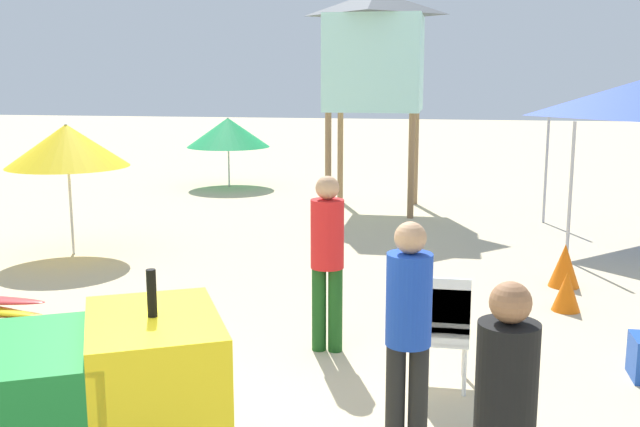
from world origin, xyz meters
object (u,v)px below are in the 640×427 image
object	(u,v)px
utility_cart	(18,395)
lifeguard_near_right	(505,413)
lifeguard_tower	(375,51)
stacked_plastic_chairs	(441,321)
lifeguard_near_center	(327,252)
traffic_cone_far	(565,265)
beach_umbrella_mid	(228,132)
traffic_cone_near	(567,291)
lifeguard_near_left	(408,323)
beach_umbrella_left	(67,146)

from	to	relation	value
utility_cart	lifeguard_near_right	xyz separation A→B (m)	(2.82, -0.07, 0.16)
lifeguard_tower	stacked_plastic_chairs	bearing A→B (deg)	-80.25
lifeguard_near_center	traffic_cone_far	distance (m)	3.83
beach_umbrella_mid	traffic_cone_near	distance (m)	10.79
utility_cart	lifeguard_near_left	size ratio (longest dim) A/B	1.66
traffic_cone_far	lifeguard_near_right	bearing A→B (deg)	-101.13
lifeguard_near_right	traffic_cone_far	world-z (taller)	lifeguard_near_right
utility_cart	stacked_plastic_chairs	world-z (taller)	utility_cart
lifeguard_near_right	traffic_cone_near	world-z (taller)	lifeguard_near_right
traffic_cone_near	beach_umbrella_left	bearing A→B (deg)	167.31
utility_cart	lifeguard_tower	world-z (taller)	lifeguard_tower
utility_cart	traffic_cone_near	bearing A→B (deg)	50.97
lifeguard_near_right	beach_umbrella_mid	world-z (taller)	lifeguard_near_right
lifeguard_near_left	lifeguard_tower	distance (m)	9.93
utility_cart	beach_umbrella_left	bearing A→B (deg)	115.74
stacked_plastic_chairs	lifeguard_near_center	size ratio (longest dim) A/B	0.59
beach_umbrella_mid	lifeguard_tower	bearing A→B (deg)	-33.52
stacked_plastic_chairs	beach_umbrella_left	bearing A→B (deg)	144.17
stacked_plastic_chairs	traffic_cone_near	world-z (taller)	stacked_plastic_chairs
beach_umbrella_left	lifeguard_near_left	bearing A→B (deg)	-44.15
lifeguard_tower	lifeguard_near_center	bearing A→B (deg)	-87.36
lifeguard_near_left	beach_umbrella_left	size ratio (longest dim) A/B	0.87
lifeguard_near_left	lifeguard_near_center	distance (m)	2.08
stacked_plastic_chairs	beach_umbrella_left	xyz separation A→B (m)	(-5.51, 3.97, 1.03)
utility_cart	lifeguard_near_right	bearing A→B (deg)	-1.48
beach_umbrella_mid	traffic_cone_near	size ratio (longest dim) A/B	4.27
utility_cart	traffic_cone_near	xyz separation A→B (m)	(3.85, 4.76, -0.55)
beach_umbrella_mid	traffic_cone_far	world-z (taller)	beach_umbrella_mid
utility_cart	lifeguard_tower	distance (m)	11.08
lifeguard_near_left	beach_umbrella_mid	xyz separation A→B (m)	(-4.96, 12.08, 0.32)
lifeguard_near_left	traffic_cone_far	size ratio (longest dim) A/B	3.04
beach_umbrella_mid	stacked_plastic_chairs	bearing A→B (deg)	-64.65
lifeguard_tower	traffic_cone_far	size ratio (longest dim) A/B	7.57
beach_umbrella_left	traffic_cone_far	distance (m)	7.16
lifeguard_near_left	lifeguard_near_right	size ratio (longest dim) A/B	1.03
lifeguard_tower	utility_cart	bearing A→B (deg)	-95.35
lifeguard_near_center	lifeguard_tower	xyz separation A→B (m)	(-0.36, 7.73, 2.09)
lifeguard_near_right	beach_umbrella_mid	xyz separation A→B (m)	(-5.53, 13.33, 0.35)
lifeguard_near_right	lifeguard_tower	bearing A→B (deg)	99.47
stacked_plastic_chairs	traffic_cone_near	xyz separation A→B (m)	(1.39, 2.42, -0.37)
stacked_plastic_chairs	beach_umbrella_left	world-z (taller)	beach_umbrella_left
lifeguard_near_center	traffic_cone_near	xyz separation A→B (m)	(2.49, 1.70, -0.77)
lifeguard_near_left	lifeguard_near_center	world-z (taller)	lifeguard_near_center
lifeguard_near_left	beach_umbrella_left	bearing A→B (deg)	135.85
stacked_plastic_chairs	lifeguard_near_left	bearing A→B (deg)	-100.43
lifeguard_near_right	traffic_cone_near	xyz separation A→B (m)	(1.03, 4.83, -0.71)
lifeguard_near_center	beach_umbrella_left	world-z (taller)	beach_umbrella_left
lifeguard_near_center	lifeguard_tower	world-z (taller)	lifeguard_tower
lifeguard_near_left	lifeguard_tower	bearing A→B (deg)	97.34
beach_umbrella_left	traffic_cone_far	size ratio (longest dim) A/B	3.50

